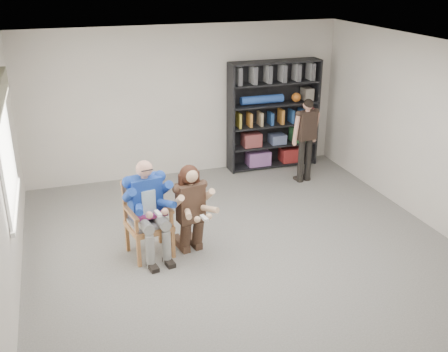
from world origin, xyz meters
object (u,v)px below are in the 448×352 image
object	(u,v)px
armchair	(149,220)
seated_man	(148,209)
kneeling_woman	(192,211)
standing_man	(306,141)
bookshelf	(273,115)

from	to	relation	value
armchair	seated_man	size ratio (longest dim) A/B	0.77
kneeling_woman	standing_man	distance (m)	3.25
bookshelf	seated_man	bearing A→B (deg)	-138.18
armchair	kneeling_woman	distance (m)	0.60
armchair	kneeling_woman	world-z (taller)	kneeling_woman
seated_man	standing_man	xyz separation A→B (m)	(3.24, 1.75, 0.09)
standing_man	kneeling_woman	bearing A→B (deg)	-154.76
kneeling_woman	armchair	bearing A→B (deg)	158.18
seated_man	bookshelf	xyz separation A→B (m)	(2.98, 2.67, 0.35)
armchair	kneeling_woman	xyz separation A→B (m)	(0.58, -0.12, 0.10)
armchair	kneeling_woman	bearing A→B (deg)	-21.82
seated_man	kneeling_woman	bearing A→B (deg)	-21.82
kneeling_woman	bookshelf	distance (m)	3.70
standing_man	seated_man	bearing A→B (deg)	-161.50
armchair	standing_man	distance (m)	3.68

